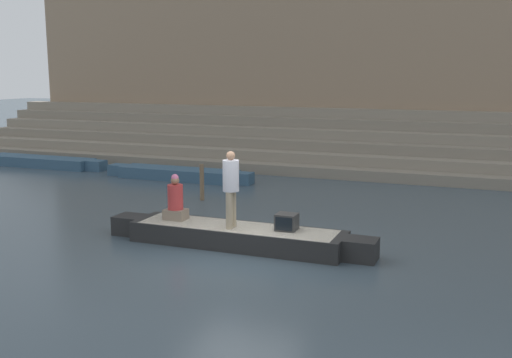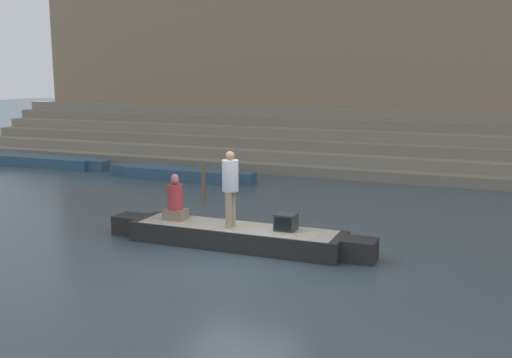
{
  "view_description": "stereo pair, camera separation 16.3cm",
  "coord_description": "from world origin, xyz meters",
  "px_view_note": "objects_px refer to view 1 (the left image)",
  "views": [
    {
      "loc": [
        4.91,
        -11.53,
        3.96
      ],
      "look_at": [
        -0.36,
        1.86,
        1.36
      ],
      "focal_mm": 42.0,
      "sensor_mm": 36.0,
      "label": 1
    },
    {
      "loc": [
        5.06,
        -11.47,
        3.96
      ],
      "look_at": [
        -0.36,
        1.86,
        1.36
      ],
      "focal_mm": 42.0,
      "sensor_mm": 36.0,
      "label": 2
    }
  ],
  "objects_px": {
    "rowboat_main": "(237,235)",
    "mooring_post": "(202,182)",
    "person_rowing": "(175,202)",
    "tv_set": "(287,222)",
    "person_standing": "(231,184)",
    "moored_boat_shore": "(178,173)",
    "moored_boat_distant": "(39,161)"
  },
  "relations": [
    {
      "from": "person_standing",
      "to": "moored_boat_distant",
      "type": "height_order",
      "value": "person_standing"
    },
    {
      "from": "rowboat_main",
      "to": "moored_boat_distant",
      "type": "distance_m",
      "value": 14.54
    },
    {
      "from": "person_rowing",
      "to": "moored_boat_distant",
      "type": "xyz_separation_m",
      "value": [
        -10.74,
        7.58,
        -0.68
      ]
    },
    {
      "from": "person_rowing",
      "to": "tv_set",
      "type": "height_order",
      "value": "person_rowing"
    },
    {
      "from": "person_standing",
      "to": "tv_set",
      "type": "xyz_separation_m",
      "value": [
        1.24,
        0.25,
        -0.82
      ]
    },
    {
      "from": "tv_set",
      "to": "moored_boat_distant",
      "type": "distance_m",
      "value": 15.49
    },
    {
      "from": "rowboat_main",
      "to": "mooring_post",
      "type": "relative_size",
      "value": 5.68
    },
    {
      "from": "moored_boat_shore",
      "to": "moored_boat_distant",
      "type": "height_order",
      "value": "same"
    },
    {
      "from": "tv_set",
      "to": "mooring_post",
      "type": "xyz_separation_m",
      "value": [
        -4.14,
        4.06,
        -0.08
      ]
    },
    {
      "from": "person_standing",
      "to": "mooring_post",
      "type": "height_order",
      "value": "person_standing"
    },
    {
      "from": "rowboat_main",
      "to": "moored_boat_distant",
      "type": "relative_size",
      "value": 1.0
    },
    {
      "from": "moored_boat_distant",
      "to": "mooring_post",
      "type": "xyz_separation_m",
      "value": [
        9.38,
        -3.48,
        0.35
      ]
    },
    {
      "from": "person_rowing",
      "to": "moored_boat_distant",
      "type": "height_order",
      "value": "person_rowing"
    },
    {
      "from": "moored_boat_distant",
      "to": "mooring_post",
      "type": "height_order",
      "value": "mooring_post"
    },
    {
      "from": "rowboat_main",
      "to": "moored_boat_distant",
      "type": "height_order",
      "value": "rowboat_main"
    },
    {
      "from": "rowboat_main",
      "to": "moored_boat_shore",
      "type": "relative_size",
      "value": 1.09
    },
    {
      "from": "moored_boat_shore",
      "to": "mooring_post",
      "type": "height_order",
      "value": "mooring_post"
    },
    {
      "from": "rowboat_main",
      "to": "person_rowing",
      "type": "height_order",
      "value": "person_rowing"
    },
    {
      "from": "person_standing",
      "to": "moored_boat_shore",
      "type": "distance_m",
      "value": 9.1
    },
    {
      "from": "person_standing",
      "to": "person_rowing",
      "type": "bearing_deg",
      "value": 172.46
    },
    {
      "from": "tv_set",
      "to": "mooring_post",
      "type": "relative_size",
      "value": 0.41
    },
    {
      "from": "person_rowing",
      "to": "mooring_post",
      "type": "bearing_deg",
      "value": 110.55
    },
    {
      "from": "rowboat_main",
      "to": "person_standing",
      "type": "distance_m",
      "value": 1.23
    },
    {
      "from": "rowboat_main",
      "to": "person_standing",
      "type": "xyz_separation_m",
      "value": [
        -0.08,
        -0.14,
        1.22
      ]
    },
    {
      "from": "rowboat_main",
      "to": "person_standing",
      "type": "bearing_deg",
      "value": -120.95
    },
    {
      "from": "tv_set",
      "to": "moored_boat_distant",
      "type": "relative_size",
      "value": 0.07
    },
    {
      "from": "moored_boat_distant",
      "to": "mooring_post",
      "type": "bearing_deg",
      "value": -21.64
    },
    {
      "from": "person_standing",
      "to": "tv_set",
      "type": "relative_size",
      "value": 3.76
    },
    {
      "from": "moored_boat_distant",
      "to": "mooring_post",
      "type": "relative_size",
      "value": 5.7
    },
    {
      "from": "rowboat_main",
      "to": "mooring_post",
      "type": "height_order",
      "value": "mooring_post"
    },
    {
      "from": "tv_set",
      "to": "mooring_post",
      "type": "bearing_deg",
      "value": 141.64
    },
    {
      "from": "moored_boat_shore",
      "to": "person_standing",
      "type": "bearing_deg",
      "value": -53.47
    }
  ]
}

